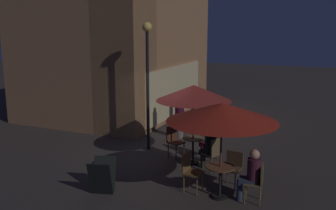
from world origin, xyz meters
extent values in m
plane|color=#3B3430|center=(0.00, 0.00, 0.00)|extent=(60.00, 60.00, 0.00)
cube|color=#A6744D|center=(5.20, 2.22, 3.69)|extent=(7.87, 1.77, 7.38)
cube|color=#A6744D|center=(2.15, 4.37, 3.69)|extent=(1.77, 6.06, 7.38)
cube|color=beige|center=(4.81, 1.30, 1.25)|extent=(5.51, 0.08, 2.10)
cylinder|color=black|center=(0.63, 0.50, 1.93)|extent=(0.10, 0.10, 3.85)
sphere|color=#FDDA63|center=(0.63, 0.50, 3.94)|extent=(0.30, 0.30, 0.30)
cube|color=black|center=(-2.61, 0.05, 0.43)|extent=(0.41, 0.60, 0.83)
cube|color=black|center=(-2.95, -0.05, 0.43)|extent=(0.41, 0.60, 0.83)
cylinder|color=black|center=(-1.87, -2.65, 0.01)|extent=(0.40, 0.40, 0.03)
cylinder|color=black|center=(-1.87, -2.65, 0.37)|extent=(0.06, 0.06, 0.75)
cylinder|color=brown|center=(-1.87, -2.65, 0.76)|extent=(0.68, 0.68, 0.03)
cylinder|color=black|center=(-0.03, -1.30, 0.01)|extent=(0.40, 0.40, 0.03)
cylinder|color=black|center=(-0.03, -1.30, 0.38)|extent=(0.06, 0.06, 0.76)
cylinder|color=olive|center=(-0.03, -1.30, 0.77)|extent=(0.61, 0.61, 0.03)
cylinder|color=black|center=(-1.87, -2.65, 0.03)|extent=(0.36, 0.36, 0.06)
cylinder|color=#513028|center=(-1.87, -2.65, 1.12)|extent=(0.05, 0.05, 2.23)
cone|color=#A02315|center=(-1.87, -2.65, 2.07)|extent=(2.54, 2.54, 0.42)
cylinder|color=black|center=(-0.03, -1.30, 0.03)|extent=(0.36, 0.36, 0.06)
cylinder|color=#4A3B24|center=(-0.03, -1.30, 1.14)|extent=(0.05, 0.05, 2.29)
cone|color=maroon|center=(-0.03, -1.30, 2.12)|extent=(2.15, 2.15, 0.45)
cylinder|color=brown|center=(-1.39, -2.90, 0.23)|extent=(0.03, 0.03, 0.47)
cylinder|color=brown|center=(-1.34, -2.55, 0.23)|extent=(0.03, 0.03, 0.47)
cylinder|color=brown|center=(-1.04, -2.95, 0.23)|extent=(0.03, 0.03, 0.47)
cylinder|color=brown|center=(-0.99, -2.60, 0.23)|extent=(0.03, 0.03, 0.47)
cube|color=brown|center=(-1.19, -2.75, 0.49)|extent=(0.49, 0.49, 0.03)
cube|color=brown|center=(-0.99, -2.78, 0.69)|extent=(0.10, 0.44, 0.38)
cylinder|color=brown|center=(-1.66, -2.16, 0.23)|extent=(0.03, 0.03, 0.47)
cylinder|color=brown|center=(-2.01, -2.13, 0.23)|extent=(0.03, 0.03, 0.47)
cylinder|color=brown|center=(-1.64, -1.81, 0.23)|extent=(0.03, 0.03, 0.47)
cylinder|color=brown|center=(-1.98, -1.79, 0.23)|extent=(0.03, 0.03, 0.47)
cube|color=brown|center=(-1.82, -1.97, 0.49)|extent=(0.46, 0.46, 0.03)
cube|color=brown|center=(-1.81, -1.78, 0.73)|extent=(0.43, 0.07, 0.45)
cylinder|color=brown|center=(-1.97, -3.26, 0.23)|extent=(0.03, 0.03, 0.45)
cylinder|color=brown|center=(-1.63, -3.22, 0.23)|extent=(0.03, 0.03, 0.45)
cylinder|color=brown|center=(-1.93, -3.59, 0.23)|extent=(0.03, 0.03, 0.45)
cylinder|color=brown|center=(-1.59, -3.55, 0.23)|extent=(0.03, 0.03, 0.45)
cube|color=brown|center=(-1.78, -3.41, 0.47)|extent=(0.47, 0.47, 0.04)
cube|color=brown|center=(-1.76, -3.60, 0.69)|extent=(0.42, 0.09, 0.42)
cylinder|color=brown|center=(-0.41, -1.74, 0.23)|extent=(0.03, 0.03, 0.47)
cylinder|color=brown|center=(-0.12, -1.87, 0.23)|extent=(0.03, 0.03, 0.47)
cylinder|color=brown|center=(-0.54, -2.03, 0.23)|extent=(0.03, 0.03, 0.47)
cylinder|color=brown|center=(-0.25, -2.16, 0.23)|extent=(0.03, 0.03, 0.47)
cube|color=brown|center=(-0.33, -1.95, 0.48)|extent=(0.53, 0.53, 0.03)
cube|color=brown|center=(-0.40, -2.11, 0.74)|extent=(0.38, 0.20, 0.47)
cylinder|color=brown|center=(0.35, -1.70, 0.22)|extent=(0.03, 0.03, 0.44)
cylinder|color=brown|center=(0.50, -1.42, 0.22)|extent=(0.03, 0.03, 0.44)
cylinder|color=brown|center=(0.62, -1.85, 0.22)|extent=(0.03, 0.03, 0.44)
cylinder|color=brown|center=(0.78, -1.58, 0.22)|extent=(0.03, 0.03, 0.44)
cube|color=brown|center=(0.56, -1.64, 0.46)|extent=(0.54, 0.54, 0.04)
cube|color=brown|center=(0.72, -1.73, 0.69)|extent=(0.23, 0.36, 0.41)
cylinder|color=#572E1E|center=(0.33, -0.88, 0.23)|extent=(0.03, 0.03, 0.47)
cylinder|color=#572E1E|center=(0.01, -0.75, 0.23)|extent=(0.03, 0.03, 0.47)
cylinder|color=#572E1E|center=(0.46, -0.56, 0.23)|extent=(0.03, 0.03, 0.47)
cylinder|color=#572E1E|center=(0.14, -0.43, 0.23)|extent=(0.03, 0.03, 0.47)
cube|color=#572E1E|center=(0.24, -0.65, 0.48)|extent=(0.56, 0.56, 0.04)
cube|color=#572E1E|center=(0.31, -0.48, 0.74)|extent=(0.41, 0.20, 0.48)
cube|color=#2C334A|center=(-1.80, -3.27, 0.49)|extent=(0.35, 0.39, 0.14)
cylinder|color=#2C334A|center=(-1.82, -3.11, 0.24)|extent=(0.14, 0.14, 0.49)
cylinder|color=#431928|center=(-1.78, -3.41, 0.77)|extent=(0.30, 0.30, 0.56)
sphere|color=tan|center=(-1.78, -3.41, 1.15)|extent=(0.23, 0.23, 0.23)
cube|color=black|center=(-0.27, -1.82, 0.49)|extent=(0.47, 0.47, 0.14)
cylinder|color=black|center=(-0.21, -1.67, 0.24)|extent=(0.14, 0.14, 0.49)
cylinder|color=black|center=(-0.33, -1.95, 0.78)|extent=(0.35, 0.35, 0.58)
sphere|color=#91694E|center=(-0.33, -1.95, 1.17)|extent=(0.21, 0.21, 0.21)
cube|color=#4D161F|center=(0.44, -1.57, 0.49)|extent=(0.48, 0.47, 0.14)
cylinder|color=#4D161F|center=(0.30, -1.49, 0.24)|extent=(0.14, 0.14, 0.49)
cylinder|color=#1C2A4C|center=(0.56, -1.64, 0.75)|extent=(0.33, 0.33, 0.51)
sphere|color=brown|center=(0.56, -1.64, 1.10)|extent=(0.21, 0.21, 0.21)
cylinder|color=#533267|center=(3.80, 0.06, 0.44)|extent=(0.29, 0.29, 0.88)
cylinder|color=#551F18|center=(3.80, 0.06, 1.16)|extent=(0.35, 0.35, 0.57)
sphere|color=beige|center=(3.80, 0.06, 1.55)|extent=(0.23, 0.23, 0.23)
cylinder|color=#74645D|center=(2.24, 0.06, 0.45)|extent=(0.29, 0.29, 0.89)
cylinder|color=#481127|center=(2.24, 0.06, 1.18)|extent=(0.34, 0.34, 0.57)
sphere|color=brown|center=(2.24, 0.06, 1.57)|extent=(0.23, 0.23, 0.23)
camera|label=1|loc=(-9.87, -4.89, 3.96)|focal=40.16mm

